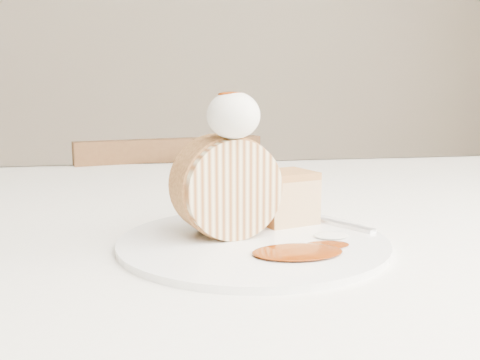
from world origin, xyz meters
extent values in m
cube|color=silver|center=(0.00, 3.00, 1.40)|extent=(5.00, 0.10, 2.80)
cube|color=white|center=(0.00, 0.20, 0.73)|extent=(1.40, 0.90, 0.04)
cube|color=white|center=(0.00, 0.65, 0.61)|extent=(1.40, 0.01, 0.28)
cube|color=brown|center=(-0.06, 0.84, 0.38)|extent=(0.45, 0.45, 0.04)
cube|color=brown|center=(-0.02, 0.68, 0.60)|extent=(0.37, 0.12, 0.39)
cylinder|color=brown|center=(0.06, 1.04, 0.18)|extent=(0.03, 0.03, 0.37)
cylinder|color=white|center=(0.02, 0.07, 0.75)|extent=(0.30, 0.30, 0.01)
cylinder|color=beige|center=(0.00, 0.09, 0.80)|extent=(0.10, 0.07, 0.09)
cube|color=tan|center=(0.07, 0.13, 0.78)|extent=(0.07, 0.06, 0.04)
ellipsoid|color=white|center=(0.00, 0.07, 0.87)|extent=(0.05, 0.05, 0.04)
ellipsoid|color=#6F2504|center=(0.00, 0.07, 0.89)|extent=(0.02, 0.02, 0.01)
cube|color=silver|center=(0.11, 0.11, 0.76)|extent=(0.09, 0.13, 0.00)
camera|label=1|loc=(-0.07, -0.38, 0.89)|focal=40.00mm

